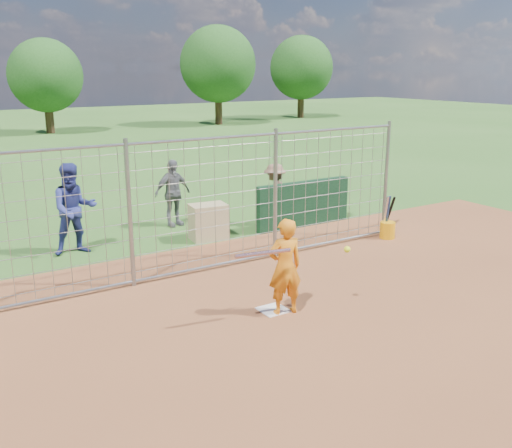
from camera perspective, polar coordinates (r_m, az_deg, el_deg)
ground at (r=9.32m, az=1.05°, el=-8.21°), size 100.00×100.00×0.00m
infield_dirt at (r=7.27m, az=14.58°, el=-15.96°), size 18.00×18.00×0.00m
home_plate at (r=9.16m, az=1.74°, el=-8.58°), size 0.43×0.43×0.02m
dugout_wall at (r=13.81m, az=4.76°, el=2.01°), size 2.60×0.20×1.10m
batter at (r=8.79m, az=2.91°, el=-4.31°), size 0.61×0.45×1.54m
bystander_a at (r=12.19m, az=-17.73°, el=1.44°), size 0.97×0.79×1.89m
bystander_b at (r=13.89m, az=-8.35°, el=3.09°), size 1.00×0.52×1.63m
bystander_c at (r=13.86m, az=1.89°, el=2.98°), size 1.13×1.00×1.51m
equipment_bin at (r=12.78m, az=-4.77°, el=0.22°), size 0.86×0.64×0.80m
equipment_in_play at (r=8.44m, az=2.88°, el=-2.83°), size 1.97×0.30×0.24m
bucket_with_bats at (r=13.18m, az=13.00°, el=-0.36°), size 0.34×0.37×0.98m
backstop_fence at (r=10.56m, az=-4.84°, el=1.80°), size 9.08×0.08×2.60m
tree_line at (r=36.13m, az=-20.22°, el=14.43°), size 44.66×6.72×6.48m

